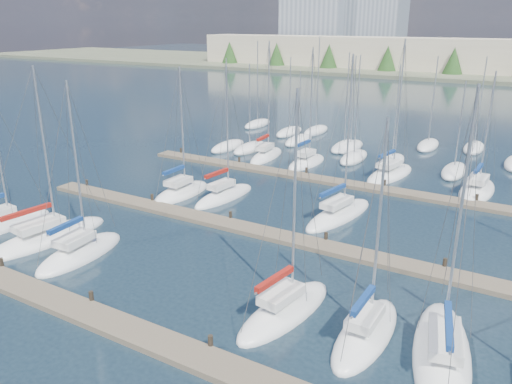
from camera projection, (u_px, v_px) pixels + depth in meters
The scene contains 19 objects.
ground at pixel (416, 129), 72.22m from camera, with size 400.00×400.00×0.00m, color #1C2D39.
dock_near at pixel (135, 332), 24.88m from camera, with size 44.00×1.93×1.10m.
dock_mid at pixel (270, 234), 36.30m from camera, with size 44.00×1.93×1.10m.
dock_far at pixel (340, 183), 47.72m from camera, with size 44.00×1.93×1.10m.
sailboat_a at pixel (2, 226), 37.70m from camera, with size 2.90×7.98×11.40m.
sailboat_n at pixel (266, 156), 56.94m from camera, with size 3.00×7.61×13.52m.
sailboat_h at pixel (181, 193), 44.93m from camera, with size 2.70×6.99×11.96m.
sailboat_d at pixel (285, 311), 26.68m from camera, with size 3.46×7.89×12.64m.
sailboat_c at pixel (80, 253), 33.30m from camera, with size 3.21×7.38×12.22m.
sailboat_f at pixel (442, 354), 23.25m from camera, with size 4.46×9.67×13.26m.
sailboat_q at pixel (477, 190), 45.53m from camera, with size 3.14×8.00×11.54m.
sailboat_o at pixel (307, 162), 54.39m from camera, with size 2.85×6.95×12.99m.
sailboat_e at pixel (366, 333), 24.76m from camera, with size 2.40×7.17×11.64m.
sailboat_i at pixel (224, 196), 44.02m from camera, with size 2.85×7.58×12.35m.
sailboat_p at pixel (390, 174), 50.29m from camera, with size 4.12×8.63×14.01m.
sailboat_k at pixel (339, 215), 39.84m from camera, with size 3.87×9.04×13.32m.
sailboat_b at pixel (47, 238), 35.66m from camera, with size 4.04×9.71×12.88m.
distant_boats at pixel (348, 146), 60.96m from camera, with size 36.93×20.75×13.30m.
shoreline at pixel (446, 46), 149.34m from camera, with size 400.00×60.00×38.00m.
Camera 1 is at (15.94, -13.24, 14.93)m, focal length 35.00 mm.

